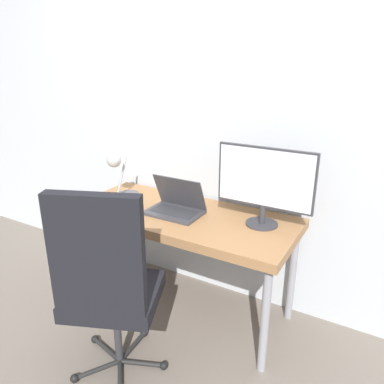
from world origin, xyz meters
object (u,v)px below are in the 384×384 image
Objects in this scene: desk_lamp at (118,170)px; monitor at (265,182)px; laptop at (176,206)px; office_chair at (107,281)px; book_stack at (103,205)px.

monitor is at bearing 5.43° from desk_lamp.
desk_lamp is (-0.49, 0.01, 0.17)m from laptop.
office_chair is 0.73m from book_stack.
monitor is 2.60× the size of book_stack.
monitor is 1.07m from office_chair.
monitor is 1.69× the size of desk_lamp.
book_stack is (-0.46, -0.21, -0.02)m from laptop.
monitor is at bearing 10.97° from laptop.
laptop is at bearing -1.08° from desk_lamp.
monitor is 1.07m from desk_lamp.
desk_lamp is at bearing -174.57° from monitor.
desk_lamp is 0.31× the size of office_chair.
book_stack is at bearing -81.22° from desk_lamp.
laptop is 0.31× the size of office_chair.
office_chair is at bearing -46.53° from book_stack.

